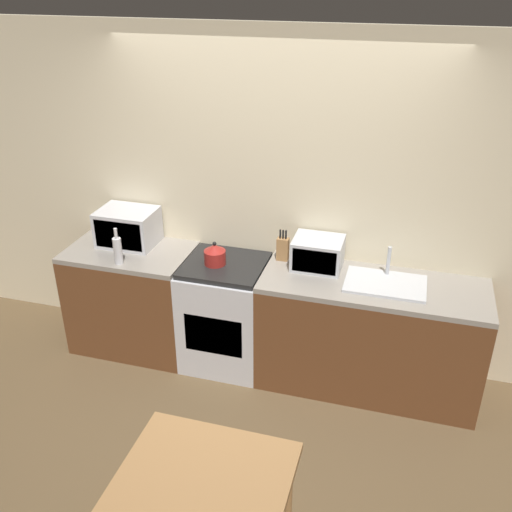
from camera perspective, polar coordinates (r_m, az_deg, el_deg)
ground_plane at (r=4.29m, az=-1.63°, el=-16.05°), size 16.00×16.00×0.00m
wall_back at (r=4.41m, az=2.09°, el=5.33°), size 10.00×0.06×2.60m
counter_left_run at (r=4.89m, az=-12.11°, el=-4.13°), size 0.99×0.62×0.90m
counter_right_run at (r=4.41m, az=11.20°, el=-7.78°), size 1.63×0.62×0.90m
stove_range at (r=4.60m, az=-3.02°, el=-5.71°), size 0.64×0.62×0.90m
kettle at (r=4.33m, az=-4.14°, el=0.16°), size 0.17×0.17×0.19m
microwave at (r=4.73m, az=-12.70°, el=2.83°), size 0.45×0.35×0.29m
bottle at (r=4.44m, az=-13.66°, el=0.59°), size 0.07×0.07×0.29m
knife_block at (r=4.38m, az=2.70°, el=0.75°), size 0.09×0.06×0.25m
toaster_oven at (r=4.28m, az=6.19°, el=0.27°), size 0.37×0.30×0.23m
sink_basin at (r=4.17m, az=12.82°, el=-2.64°), size 0.57×0.38×0.24m
dining_table at (r=3.05m, az=-5.23°, el=-22.48°), size 0.84×0.71×0.72m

